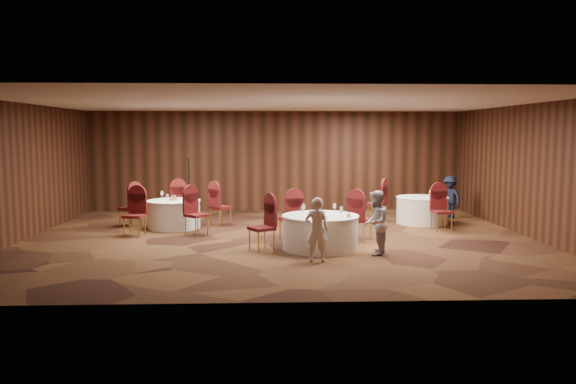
{
  "coord_description": "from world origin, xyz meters",
  "views": [
    {
      "loc": [
        -0.33,
        -13.09,
        2.5
      ],
      "look_at": [
        0.2,
        0.2,
        1.1
      ],
      "focal_mm": 35.0,
      "sensor_mm": 36.0,
      "label": 1
    }
  ],
  "objects_px": {
    "table_main": "(320,232)",
    "table_right": "(422,210)",
    "mic_stand": "(189,199)",
    "woman_b": "(376,223)",
    "woman_a": "(317,230)",
    "man_c": "(450,197)",
    "table_left": "(174,214)"
  },
  "relations": [
    {
      "from": "table_right",
      "to": "table_main",
      "type": "bearing_deg",
      "value": -133.28
    },
    {
      "from": "table_left",
      "to": "woman_b",
      "type": "relative_size",
      "value": 1.06
    },
    {
      "from": "table_main",
      "to": "table_right",
      "type": "distance_m",
      "value": 4.6
    },
    {
      "from": "table_left",
      "to": "mic_stand",
      "type": "xyz_separation_m",
      "value": [
        0.12,
        2.18,
        0.15
      ]
    },
    {
      "from": "table_left",
      "to": "table_right",
      "type": "xyz_separation_m",
      "value": [
        6.76,
        0.51,
        0.0
      ]
    },
    {
      "from": "table_main",
      "to": "table_left",
      "type": "xyz_separation_m",
      "value": [
        -3.6,
        2.85,
        -0.0
      ]
    },
    {
      "from": "table_left",
      "to": "woman_b",
      "type": "xyz_separation_m",
      "value": [
        4.68,
        -3.44,
        0.29
      ]
    },
    {
      "from": "mic_stand",
      "to": "woman_b",
      "type": "xyz_separation_m",
      "value": [
        4.57,
        -5.62,
        0.14
      ]
    },
    {
      "from": "table_left",
      "to": "woman_b",
      "type": "distance_m",
      "value": 5.82
    },
    {
      "from": "table_right",
      "to": "mic_stand",
      "type": "distance_m",
      "value": 6.85
    },
    {
      "from": "table_left",
      "to": "woman_a",
      "type": "relative_size",
      "value": 1.1
    },
    {
      "from": "table_main",
      "to": "mic_stand",
      "type": "xyz_separation_m",
      "value": [
        -3.49,
        5.03,
        0.15
      ]
    },
    {
      "from": "mic_stand",
      "to": "table_right",
      "type": "bearing_deg",
      "value": -14.15
    },
    {
      "from": "table_right",
      "to": "mic_stand",
      "type": "relative_size",
      "value": 0.81
    },
    {
      "from": "table_main",
      "to": "table_right",
      "type": "relative_size",
      "value": 1.16
    },
    {
      "from": "woman_b",
      "to": "woman_a",
      "type": "bearing_deg",
      "value": -44.22
    },
    {
      "from": "table_main",
      "to": "mic_stand",
      "type": "height_order",
      "value": "mic_stand"
    },
    {
      "from": "table_main",
      "to": "man_c",
      "type": "bearing_deg",
      "value": 45.23
    },
    {
      "from": "table_left",
      "to": "table_right",
      "type": "relative_size",
      "value": 0.99
    },
    {
      "from": "table_left",
      "to": "mic_stand",
      "type": "relative_size",
      "value": 0.8
    },
    {
      "from": "woman_a",
      "to": "man_c",
      "type": "bearing_deg",
      "value": -122.54
    },
    {
      "from": "woman_a",
      "to": "man_c",
      "type": "xyz_separation_m",
      "value": [
        4.44,
        5.49,
        -0.01
      ]
    },
    {
      "from": "table_main",
      "to": "woman_b",
      "type": "bearing_deg",
      "value": -28.91
    },
    {
      "from": "table_main",
      "to": "woman_a",
      "type": "bearing_deg",
      "value": -98.87
    },
    {
      "from": "woman_a",
      "to": "woman_b",
      "type": "distance_m",
      "value": 1.41
    },
    {
      "from": "mic_stand",
      "to": "man_c",
      "type": "xyz_separation_m",
      "value": [
        7.74,
        -0.74,
        0.1
      ]
    },
    {
      "from": "table_right",
      "to": "table_left",
      "type": "bearing_deg",
      "value": -175.72
    },
    {
      "from": "table_left",
      "to": "mic_stand",
      "type": "height_order",
      "value": "mic_stand"
    },
    {
      "from": "table_left",
      "to": "table_right",
      "type": "distance_m",
      "value": 6.78
    },
    {
      "from": "table_main",
      "to": "table_right",
      "type": "xyz_separation_m",
      "value": [
        3.16,
        3.35,
        0.0
      ]
    },
    {
      "from": "woman_b",
      "to": "man_c",
      "type": "bearing_deg",
      "value": 167.17
    },
    {
      "from": "table_right",
      "to": "woman_b",
      "type": "height_order",
      "value": "woman_b"
    }
  ]
}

